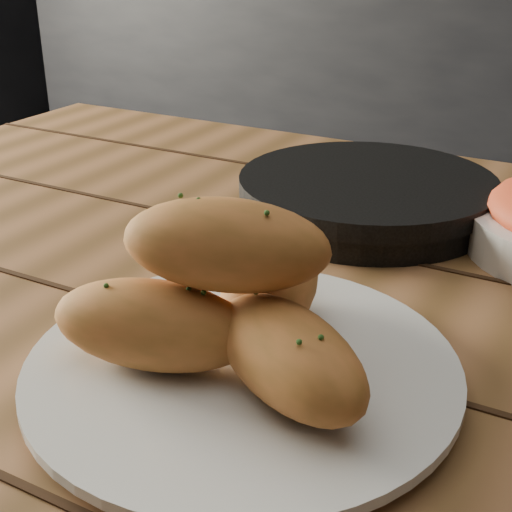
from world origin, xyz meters
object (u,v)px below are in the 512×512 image
(skillet, at_px, (369,195))
(plate, at_px, (242,370))
(bread_rolls, at_px, (233,303))
(table, at_px, (308,385))

(skillet, bearing_deg, plate, -84.13)
(plate, relative_size, bread_rolls, 1.21)
(table, relative_size, bread_rolls, 5.46)
(plate, bearing_deg, table, 95.12)
(bread_rolls, height_order, skillet, bread_rolls)
(table, height_order, bread_rolls, bread_rolls)
(table, bearing_deg, bread_rolls, -86.88)
(plate, xyz_separation_m, bread_rolls, (-0.01, -0.00, 0.05))
(table, xyz_separation_m, bread_rolls, (0.01, -0.15, 0.16))
(skillet, bearing_deg, bread_rolls, -85.00)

